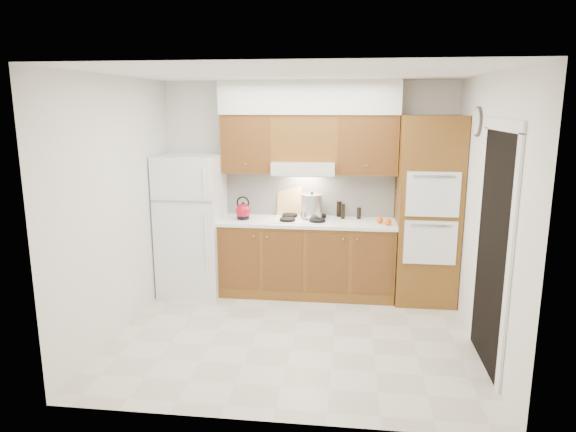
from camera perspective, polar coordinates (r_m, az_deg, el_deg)
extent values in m
plane|color=beige|center=(5.42, 0.72, -13.03)|extent=(3.60, 3.60, 0.00)
plane|color=white|center=(4.91, 0.80, 15.59)|extent=(3.60, 3.60, 0.00)
cube|color=white|center=(6.47, 2.19, 3.23)|extent=(3.60, 0.02, 2.60)
cube|color=white|center=(5.49, -18.26, 0.99)|extent=(0.02, 3.00, 2.60)
cube|color=white|center=(5.14, 21.14, 0.03)|extent=(0.02, 3.00, 2.60)
cube|color=white|center=(6.48, -10.60, -0.93)|extent=(0.75, 0.72, 1.72)
cube|color=brown|center=(6.37, 2.12, -4.77)|extent=(2.11, 0.60, 0.90)
cube|color=white|center=(6.24, 2.15, -0.66)|extent=(2.13, 0.62, 0.04)
cube|color=white|center=(6.47, 2.39, 2.51)|extent=(2.11, 0.03, 0.56)
cube|color=brown|center=(6.24, 15.22, 0.59)|extent=(0.70, 0.65, 2.20)
cube|color=brown|center=(6.35, -4.41, 8.03)|extent=(0.63, 0.33, 0.70)
cube|color=brown|center=(6.23, 8.73, 7.84)|extent=(0.73, 0.33, 0.70)
cube|color=silver|center=(6.22, 1.80, 5.42)|extent=(0.75, 0.45, 0.15)
cube|color=brown|center=(6.24, 1.87, 8.68)|extent=(0.75, 0.33, 0.55)
cube|color=silver|center=(6.21, 2.36, 13.04)|extent=(2.13, 0.36, 0.40)
cube|color=white|center=(6.26, 1.71, -0.38)|extent=(0.74, 0.50, 0.01)
cube|color=black|center=(4.86, 21.76, -3.72)|extent=(0.02, 0.90, 2.10)
cylinder|color=#3F3833|center=(5.57, 20.31, 9.82)|extent=(0.02, 0.30, 0.30)
sphere|color=maroon|center=(6.29, -5.02, 0.55)|extent=(0.23, 0.23, 0.19)
cube|color=tan|center=(6.47, 0.18, 1.81)|extent=(0.31, 0.12, 0.41)
cylinder|color=silver|center=(6.27, 2.65, 1.14)|extent=(0.31, 0.31, 0.27)
cylinder|color=black|center=(6.34, 6.11, 0.53)|extent=(0.06, 0.06, 0.19)
cylinder|color=black|center=(6.45, 5.68, 0.78)|extent=(0.07, 0.07, 0.19)
cylinder|color=black|center=(6.35, 7.89, 0.31)|extent=(0.06, 0.06, 0.14)
sphere|color=#E54B0C|center=(6.08, 11.04, -0.65)|extent=(0.08, 0.08, 0.08)
sphere|color=#EE5C0C|center=(6.16, 10.15, -0.46)|extent=(0.10, 0.10, 0.08)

